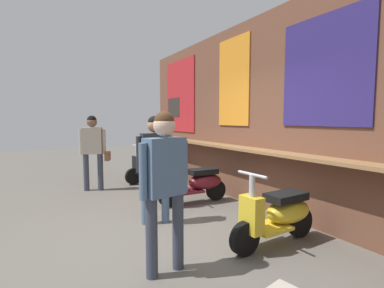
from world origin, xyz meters
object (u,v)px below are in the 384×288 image
(scooter_maroon, at_px, (197,183))
(shopper_with_handbag, at_px, (93,145))
(scooter_black, at_px, (155,167))
(shopper_browsing, at_px, (155,158))
(scooter_yellow, at_px, (279,214))
(shopper_passing, at_px, (165,175))

(scooter_maroon, height_order, shopper_with_handbag, shopper_with_handbag)
(scooter_black, distance_m, shopper_browsing, 2.98)
(scooter_maroon, xyz_separation_m, shopper_browsing, (0.59, -1.10, 0.62))
(scooter_yellow, height_order, shopper_passing, shopper_passing)
(scooter_maroon, height_order, shopper_browsing, shopper_browsing)
(scooter_black, xyz_separation_m, scooter_maroon, (2.11, 0.00, 0.00))
(scooter_black, relative_size, scooter_yellow, 1.00)
(shopper_passing, bearing_deg, shopper_with_handbag, -9.92)
(scooter_black, relative_size, shopper_passing, 0.84)
(scooter_yellow, bearing_deg, scooter_black, -92.42)
(scooter_maroon, height_order, shopper_passing, shopper_passing)
(shopper_with_handbag, bearing_deg, scooter_black, -63.15)
(scooter_yellow, distance_m, shopper_browsing, 1.93)
(scooter_black, height_order, scooter_yellow, same)
(shopper_with_handbag, bearing_deg, scooter_yellow, -137.59)
(shopper_browsing, bearing_deg, scooter_yellow, 43.00)
(scooter_maroon, distance_m, shopper_with_handbag, 2.57)
(scooter_maroon, relative_size, shopper_browsing, 0.85)
(scooter_yellow, height_order, shopper_with_handbag, shopper_with_handbag)
(scooter_yellow, xyz_separation_m, shopper_browsing, (-1.46, -1.10, 0.62))
(scooter_yellow, relative_size, shopper_passing, 0.84)
(shopper_passing, bearing_deg, scooter_yellow, -102.75)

